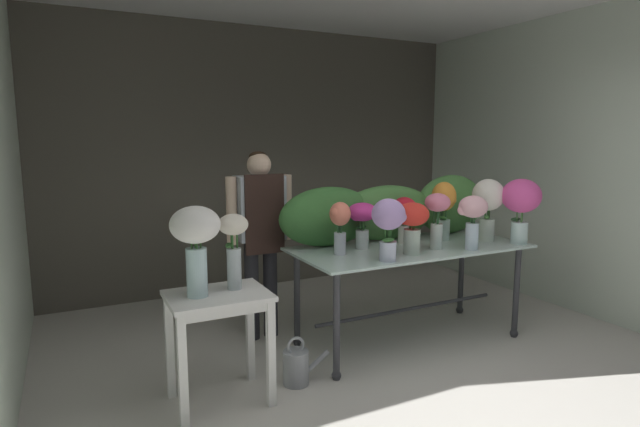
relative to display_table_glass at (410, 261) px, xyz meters
The scene contains 20 objects.
ground_plane 0.91m from the display_table_glass, 142.38° to the left, with size 7.94×7.94×0.00m, color beige.
wall_back 2.34m from the display_table_glass, 102.17° to the left, with size 4.89×0.12×2.89m, color #5B564C.
wall_right 2.15m from the display_table_glass, 10.32° to the left, with size 0.12×3.73×2.89m, color silver.
display_table_glass is the anchor object (origin of this frame).
side_table_white 1.70m from the display_table_glass, behind, with size 0.63×0.48×0.73m.
florist 1.27m from the display_table_glass, 149.28° to the left, with size 0.57×0.24×1.59m.
foliage_backdrop 0.49m from the display_table_glass, 86.92° to the left, with size 2.09×0.29×0.54m.
vase_blush_lilies 0.62m from the display_table_glass, 40.48° to the right, with size 0.24×0.23×0.43m.
vase_rosy_hydrangea 0.46m from the display_table_glass, 53.18° to the right, with size 0.20×0.20×0.45m.
vase_ivory_roses 0.86m from the display_table_glass, ahead, with size 0.27×0.27×0.54m.
vase_coral_carnations 0.76m from the display_table_glass, behind, with size 0.17×0.16×0.40m.
vase_sunset_snapdragons 0.60m from the display_table_glass, 11.51° to the left, with size 0.26×0.21×0.51m.
vase_scarlet_anemones 0.46m from the display_table_glass, 125.38° to the right, with size 0.25×0.25×0.40m.
vase_magenta_tulips 0.56m from the display_table_glass, 165.54° to the left, with size 0.25×0.24×0.37m.
vase_lilac_dahlias 0.69m from the display_table_glass, 143.47° to the right, with size 0.27×0.24×0.45m.
vase_fuchsia_peonies 1.06m from the display_table_glass, 19.57° to the right, with size 0.32×0.32×0.54m.
vase_crimson_ranunculus 0.39m from the display_table_glass, 82.63° to the left, with size 0.23×0.22×0.39m.
vase_white_roses_tall 1.87m from the display_table_glass, behind, with size 0.31×0.31×0.57m.
vase_cream_lisianthus_tall 1.61m from the display_table_glass, behind, with size 0.19×0.19×0.49m.
watering_can 1.31m from the display_table_glass, 166.91° to the right, with size 0.35×0.18×0.34m.
Camera 1 is at (-2.03, -1.87, 1.70)m, focal length 28.58 mm.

